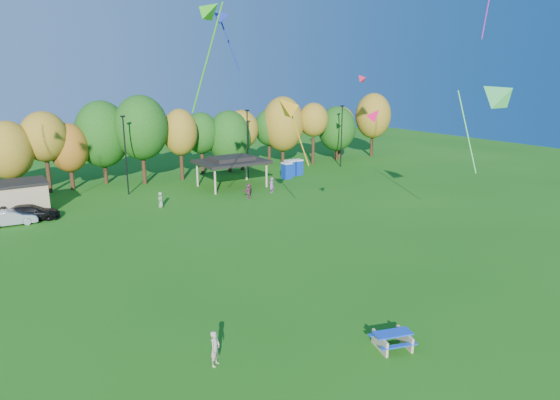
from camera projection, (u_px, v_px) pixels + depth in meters
ground at (332, 361)px, 24.60m from camera, size 160.00×160.00×0.00m
tree_line at (86, 140)px, 59.45m from camera, size 93.57×10.55×11.15m
lamp_posts at (125, 153)px, 56.84m from camera, size 64.50×0.25×9.09m
utility_building at (13, 198)px, 49.67m from camera, size 6.30×4.30×3.25m
pavilion at (231, 161)px, 61.20m from camera, size 8.20×6.20×3.77m
porta_potties at (291, 169)px, 67.70m from camera, size 3.75×2.32×2.18m
picnic_table at (392, 339)px, 25.66m from camera, size 2.36×2.13×0.86m
kite_flyer at (215, 348)px, 24.04m from camera, size 0.78×0.74×1.79m
car_b at (12, 218)px, 46.21m from camera, size 4.51×1.93×1.44m
car_d at (31, 212)px, 47.83m from camera, size 5.52×3.38×1.49m
far_person_0 at (161, 200)px, 52.32m from camera, size 0.86×0.96×1.65m
far_person_1 at (249, 191)px, 55.94m from camera, size 1.70×1.19×1.77m
far_person_4 at (272, 185)px, 58.69m from camera, size 0.77×0.65×1.81m
kite_1 at (286, 107)px, 35.75m from camera, size 3.53×2.00×5.64m
kite_4 at (211, 11)px, 32.04m from camera, size 3.08×3.89×7.38m
kite_5 at (375, 115)px, 31.50m from camera, size 1.48×1.44×1.17m
kite_7 at (361, 78)px, 57.41m from camera, size 1.36×1.57×1.32m
kite_8 at (218, 15)px, 33.20m from camera, size 2.71×1.64×4.45m
kite_13 at (493, 94)px, 38.50m from camera, size 2.48×4.92×8.04m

